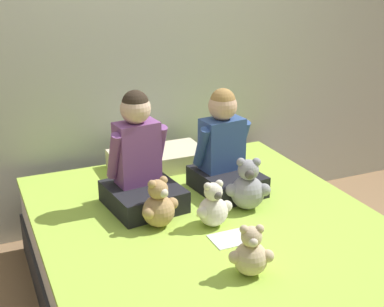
# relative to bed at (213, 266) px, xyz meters

# --- Properties ---
(ground_plane) EXTENTS (14.00, 14.00, 0.00)m
(ground_plane) POSITION_rel_bed_xyz_m (0.00, 0.00, -0.24)
(ground_plane) COLOR #93704C
(wall_behind_bed) EXTENTS (8.00, 0.06, 2.50)m
(wall_behind_bed) POSITION_rel_bed_xyz_m (0.00, 1.15, 1.01)
(wall_behind_bed) COLOR beige
(wall_behind_bed) RESTS_ON ground_plane
(bed) EXTENTS (1.70, 2.02, 0.49)m
(bed) POSITION_rel_bed_xyz_m (0.00, 0.00, 0.00)
(bed) COLOR #2D2D33
(bed) RESTS_ON ground_plane
(child_on_left) EXTENTS (0.40, 0.43, 0.62)m
(child_on_left) POSITION_rel_bed_xyz_m (-0.26, 0.36, 0.48)
(child_on_left) COLOR black
(child_on_left) RESTS_ON bed
(child_on_right) EXTENTS (0.35, 0.43, 0.58)m
(child_on_right) POSITION_rel_bed_xyz_m (0.23, 0.36, 0.47)
(child_on_right) COLOR black
(child_on_right) RESTS_ON bed
(teddy_bear_held_by_left_child) EXTENTS (0.20, 0.16, 0.26)m
(teddy_bear_held_by_left_child) POSITION_rel_bed_xyz_m (-0.26, 0.09, 0.35)
(teddy_bear_held_by_left_child) COLOR tan
(teddy_bear_held_by_left_child) RESTS_ON bed
(teddy_bear_held_by_right_child) EXTENTS (0.23, 0.18, 0.28)m
(teddy_bear_held_by_right_child) POSITION_rel_bed_xyz_m (0.24, 0.09, 0.37)
(teddy_bear_held_by_right_child) COLOR #939399
(teddy_bear_held_by_right_child) RESTS_ON bed
(teddy_bear_between_children) EXTENTS (0.20, 0.15, 0.24)m
(teddy_bear_between_children) POSITION_rel_bed_xyz_m (-0.01, -0.01, 0.35)
(teddy_bear_between_children) COLOR silver
(teddy_bear_between_children) RESTS_ON bed
(teddy_bear_at_foot_of_bed) EXTENTS (0.18, 0.14, 0.23)m
(teddy_bear_at_foot_of_bed) POSITION_rel_bed_xyz_m (-0.05, -0.46, 0.34)
(teddy_bear_at_foot_of_bed) COLOR #D1B78E
(teddy_bear_at_foot_of_bed) RESTS_ON bed
(pillow_at_headboard) EXTENTS (0.58, 0.33, 0.11)m
(pillow_at_headboard) POSITION_rel_bed_xyz_m (0.00, 0.82, 0.30)
(pillow_at_headboard) COLOR beige
(pillow_at_headboard) RESTS_ON bed
(sign_card) EXTENTS (0.21, 0.15, 0.00)m
(sign_card) POSITION_rel_bed_xyz_m (0.02, -0.17, 0.25)
(sign_card) COLOR white
(sign_card) RESTS_ON bed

